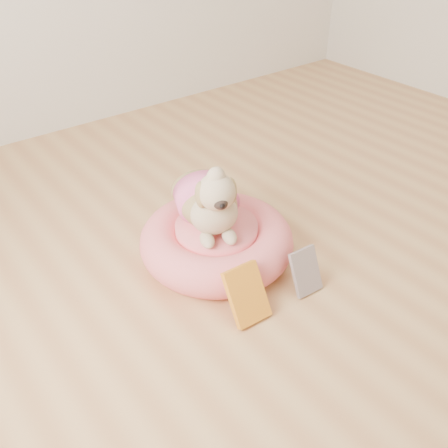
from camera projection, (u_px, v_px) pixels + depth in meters
floor at (404, 302)px, 1.86m from camera, size 4.50×4.50×0.00m
pet_bed at (217, 241)px, 2.05m from camera, size 0.63×0.63×0.16m
dog at (209, 188)px, 1.92m from camera, size 0.44×0.52×0.32m
book_yellow at (247, 294)px, 1.76m from camera, size 0.15×0.14×0.19m
book_white at (306, 271)px, 1.88m from camera, size 0.12×0.10×0.17m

